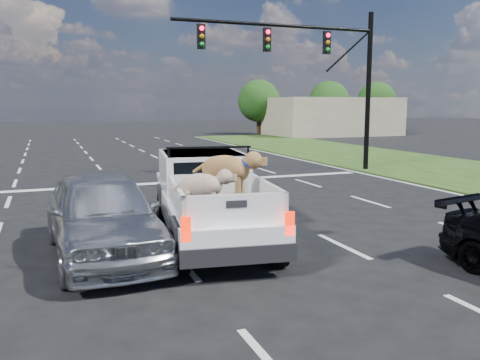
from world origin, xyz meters
The scene contains 9 objects.
ground centered at (0.00, 0.00, 0.00)m, with size 160.00×160.00×0.00m, color black.
road_markings centered at (0.00, 6.56, 0.01)m, with size 17.75×60.00×0.01m.
traffic_signal centered at (7.20, 10.50, 4.73)m, with size 9.11×0.31×7.00m.
building_right centered at (22.00, 34.00, 1.80)m, with size 12.00×7.00×3.60m, color #BAAB8E.
tree_far_d centered at (16.00, 38.00, 3.29)m, with size 4.20×4.20×5.40m.
tree_far_e centered at (24.00, 38.00, 3.29)m, with size 4.20×4.20×5.40m.
tree_far_f centered at (30.00, 38.00, 3.29)m, with size 4.20×4.20×5.40m.
pickup_truck centered at (-0.72, 1.60, 0.99)m, with size 2.77×5.80×2.09m.
silver_sedan centered at (-3.09, 1.13, 0.84)m, with size 1.99×4.96×1.69m, color #B9BBC0.
Camera 1 is at (-4.07, -9.02, 3.02)m, focal length 38.00 mm.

